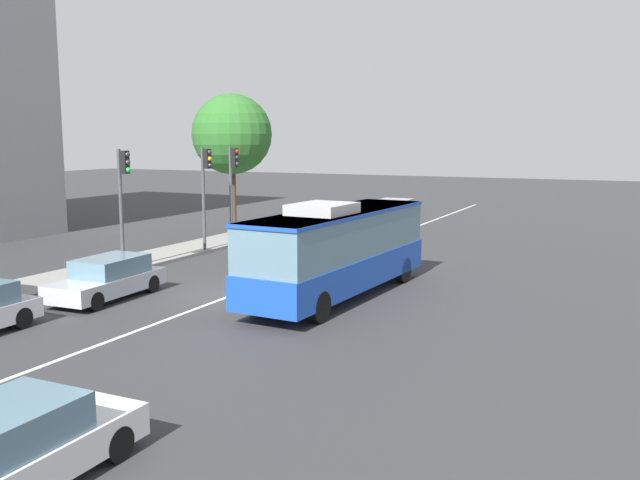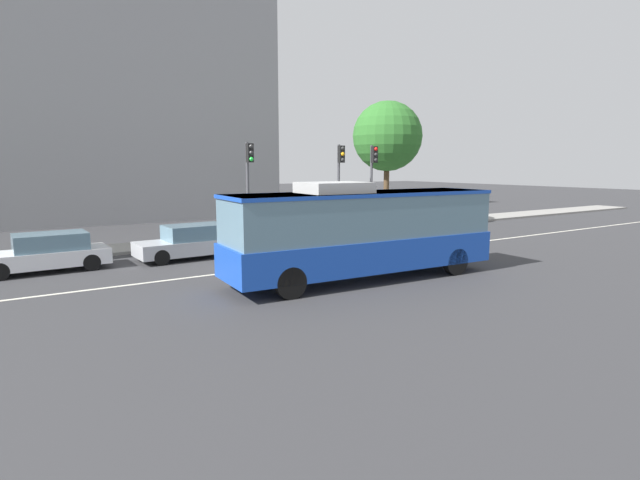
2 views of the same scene
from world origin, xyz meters
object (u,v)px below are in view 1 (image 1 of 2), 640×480
Objects in this scene: transit_bus at (338,247)px; traffic_light_mid_block at (233,179)px; traffic_light_far_corner at (123,188)px; traffic_light_near_corner at (206,181)px; sedan_silver at (108,278)px; street_tree_kerbside_centre at (232,134)px; sedan_white at (8,450)px.

traffic_light_mid_block reaches higher than transit_bus.
transit_bus is 10.20m from traffic_light_far_corner.
traffic_light_near_corner and traffic_light_mid_block have the same top height.
traffic_light_near_corner is 1.00× the size of traffic_light_far_corner.
sedan_silver is 0.88× the size of traffic_light_near_corner.
traffic_light_mid_block is 8.00m from traffic_light_far_corner.
street_tree_kerbside_centre is at bearing 92.04° from traffic_light_far_corner.
transit_bus is 1.95× the size of traffic_light_far_corner.
sedan_silver is at bearing -163.92° from street_tree_kerbside_centre.
traffic_light_mid_block and traffic_light_far_corner have the same top height.
sedan_silver is 10.44m from traffic_light_near_corner.
transit_bus is 11.63m from traffic_light_near_corner.
traffic_light_mid_block is 3.72m from street_tree_kerbside_centre.
sedan_white is at bearing -61.97° from traffic_light_mid_block.
sedan_white is 13.63m from sedan_silver.
street_tree_kerbside_centre is at bearing 110.46° from traffic_light_near_corner.
traffic_light_mid_block is (12.07, 2.57, 2.84)m from sedan_silver.
traffic_light_near_corner is 5.56m from street_tree_kerbside_centre.
sedan_silver is 0.88× the size of traffic_light_far_corner.
sedan_white is at bearing 33.99° from sedan_silver.
street_tree_kerbside_centre reaches higher than traffic_light_far_corner.
traffic_light_mid_block reaches higher than sedan_silver.
sedan_silver is 0.88× the size of traffic_light_mid_block.
transit_bus reaches higher than sedan_silver.
traffic_light_far_corner is at bearing 91.39° from transit_bus.
transit_bus is 8.23m from sedan_silver.
street_tree_kerbside_centre is (2.44, 1.62, 2.30)m from traffic_light_mid_block.
traffic_light_far_corner is at bearing -172.50° from street_tree_kerbside_centre.
traffic_light_near_corner reaches higher than sedan_silver.
traffic_light_far_corner is 0.64× the size of street_tree_kerbside_centre.
sedan_silver is 12.67m from traffic_light_mid_block.
transit_bus is at bearing -37.15° from traffic_light_mid_block.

